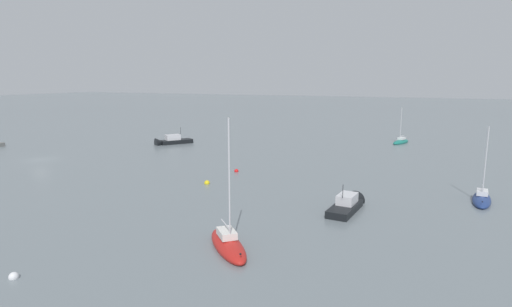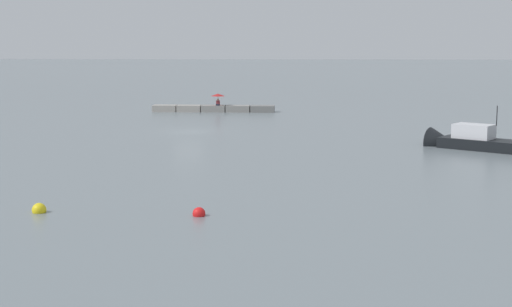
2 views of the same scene
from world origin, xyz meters
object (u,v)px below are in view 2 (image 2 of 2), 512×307
Objects in this scene: motorboat_black_near at (467,142)px; mooring_buoy_mid at (199,214)px; mooring_buoy_far at (39,210)px; umbrella_open_red at (218,95)px; person_seated_maroon_left at (218,103)px.

motorboat_black_near is 12.32× the size of mooring_buoy_mid.
motorboat_black_near is 10.97× the size of mooring_buoy_far.
mooring_buoy_far is (2.60, 48.93, -1.71)m from umbrella_open_red.
mooring_buoy_far is (23.36, 22.01, -0.31)m from motorboat_black_near.
mooring_buoy_mid is (-4.59, 49.16, -1.72)m from umbrella_open_red.
mooring_buoy_far is at bearing 168.30° from motorboat_black_near.
motorboat_black_near is at bearing -136.71° from mooring_buoy_far.
person_seated_maroon_left is 1.28× the size of mooring_buoy_mid.
mooring_buoy_far is at bearing 87.67° from person_seated_maroon_left.
umbrella_open_red is (-0.00, -0.11, 0.87)m from person_seated_maroon_left.
umbrella_open_red is at bearing -89.83° from person_seated_maroon_left.
umbrella_open_red is 49.40m from mooring_buoy_mid.
umbrella_open_red is at bearing -84.66° from mooring_buoy_mid.
mooring_buoy_mid is 0.89× the size of mooring_buoy_far.
person_seated_maroon_left reaches higher than mooring_buoy_far.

